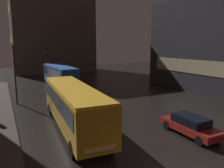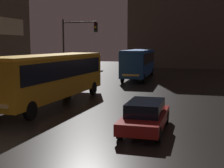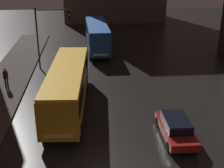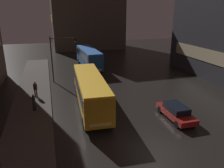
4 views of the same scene
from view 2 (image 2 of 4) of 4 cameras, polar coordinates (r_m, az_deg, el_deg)
The scene contains 7 objects.
ground_plane at distance 12.14m, azimuth -16.66°, elevation -11.93°, with size 120.00×120.00×0.00m, color black.
building_far_backdrop at distance 58.24m, azimuth 13.08°, elevation 13.31°, with size 18.07×12.00×20.52m.
bus_near at distance 20.95m, azimuth -10.94°, elevation 1.88°, with size 3.20×11.75×3.26m.
bus_far at distance 35.51m, azimuth 4.91°, elevation 4.19°, with size 2.76×10.69×3.32m.
car_taxi at distance 14.33m, azimuth 6.10°, elevation -5.73°, with size 1.84×4.53×1.38m.
pedestrian_near at distance 27.34m, azimuth -17.65°, elevation 1.30°, with size 0.58×0.58×1.81m.
traffic_light_main at distance 30.58m, azimuth -6.79°, elevation 7.91°, with size 3.56×0.35×6.33m.
Camera 2 is at (6.15, -9.71, 3.93)m, focal length 50.00 mm.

